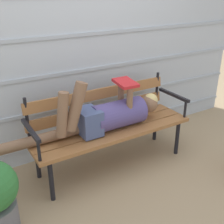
{
  "coord_description": "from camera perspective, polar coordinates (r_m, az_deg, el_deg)",
  "views": [
    {
      "loc": [
        -1.36,
        -2.11,
        1.79
      ],
      "look_at": [
        0.0,
        0.11,
        0.63
      ],
      "focal_mm": 45.55,
      "sensor_mm": 36.0,
      "label": 1
    }
  ],
  "objects": [
    {
      "name": "house_siding",
      "position": [
        3.14,
        -5.17,
        11.96
      ],
      "size": [
        4.46,
        0.08,
        2.27
      ],
      "color": "#B2BCC6",
      "rests_on": "ground"
    },
    {
      "name": "reclining_person",
      "position": [
        2.83,
        -0.98,
        -0.51
      ],
      "size": [
        1.74,
        0.28,
        0.58
      ],
      "color": "#514784"
    },
    {
      "name": "park_bench",
      "position": [
        2.96,
        -0.72,
        -2.03
      ],
      "size": [
        1.7,
        0.52,
        0.85
      ],
      "color": "#9E6638",
      "rests_on": "ground"
    },
    {
      "name": "ground_plane",
      "position": [
        3.08,
        1.13,
        -11.48
      ],
      "size": [
        12.0,
        12.0,
        0.0
      ],
      "primitive_type": "plane",
      "color": "tan"
    }
  ]
}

